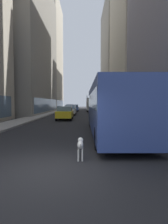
# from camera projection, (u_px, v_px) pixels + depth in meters

# --- Properties ---
(ground_plane) EXTENTS (120.00, 120.00, 0.00)m
(ground_plane) POSITION_uv_depth(u_px,v_px,m) (78.00, 112.00, 40.44)
(ground_plane) COLOR #232326
(sidewalk_left) EXTENTS (2.40, 110.00, 0.15)m
(sidewalk_left) POSITION_uv_depth(u_px,v_px,m) (52.00, 112.00, 40.41)
(sidewalk_left) COLOR #9E9991
(sidewalk_left) RESTS_ON ground
(sidewalk_right) EXTENTS (2.40, 110.00, 0.15)m
(sidewalk_right) POSITION_uv_depth(u_px,v_px,m) (104.00, 112.00, 40.46)
(sidewalk_right) COLOR #ADA89E
(sidewalk_right) RESTS_ON ground
(building_left_mid) EXTENTS (11.72, 23.48, 26.35)m
(building_left_mid) POSITION_uv_depth(u_px,v_px,m) (17.00, 46.00, 36.18)
(building_left_mid) COLOR gray
(building_left_mid) RESTS_ON ground
(building_left_far) EXTENTS (10.88, 17.68, 33.45)m
(building_left_far) POSITION_uv_depth(u_px,v_px,m) (42.00, 56.00, 58.09)
(building_left_far) COLOR #B2A893
(building_left_far) RESTS_ON ground
(building_right_mid) EXTENTS (9.53, 17.11, 36.23)m
(building_right_mid) POSITION_uv_depth(u_px,v_px,m) (140.00, 19.00, 35.42)
(building_right_mid) COLOR #B2A893
(building_right_mid) RESTS_ON ground
(building_right_far) EXTENTS (9.43, 22.24, 32.33)m
(building_right_far) POSITION_uv_depth(u_px,v_px,m) (118.00, 57.00, 57.40)
(building_right_far) COLOR gray
(building_right_far) RESTS_ON ground
(transit_bus) EXTENTS (2.78, 11.53, 3.05)m
(transit_bus) POSITION_uv_depth(u_px,v_px,m) (110.00, 107.00, 12.01)
(transit_bus) COLOR #33478C
(transit_bus) RESTS_ON ground
(car_blue_hatchback) EXTENTS (1.90, 4.79, 1.62)m
(car_blue_hatchback) POSITION_uv_depth(u_px,v_px,m) (74.00, 108.00, 43.98)
(car_blue_hatchback) COLOR #4C6BB7
(car_blue_hatchback) RESTS_ON ground
(car_yellow_taxi) EXTENTS (1.77, 4.07, 1.62)m
(car_yellow_taxi) POSITION_uv_depth(u_px,v_px,m) (64.00, 113.00, 22.01)
(car_yellow_taxi) COLOR yellow
(car_yellow_taxi) RESTS_ON ground
(car_white_van) EXTENTS (1.76, 4.74, 1.62)m
(car_white_van) POSITION_uv_depth(u_px,v_px,m) (70.00, 110.00, 30.73)
(car_white_van) COLOR silver
(car_white_van) RESTS_ON ground
(car_silver_sedan) EXTENTS (1.92, 4.15, 1.62)m
(car_silver_sedan) POSITION_uv_depth(u_px,v_px,m) (69.00, 107.00, 50.31)
(car_silver_sedan) COLOR #B7BABF
(car_silver_sedan) RESTS_ON ground
(box_truck) EXTENTS (2.30, 7.50, 3.05)m
(box_truck) POSITION_uv_depth(u_px,v_px,m) (91.00, 104.00, 42.21)
(box_truck) COLOR #A51919
(box_truck) RESTS_ON ground
(dalmatian_dog) EXTENTS (0.22, 0.96, 0.72)m
(dalmatian_dog) POSITION_uv_depth(u_px,v_px,m) (80.00, 145.00, 6.65)
(dalmatian_dog) COLOR white
(dalmatian_dog) RESTS_ON ground
(pedestrian_with_handbag) EXTENTS (0.45, 0.34, 1.69)m
(pedestrian_with_handbag) POSITION_uv_depth(u_px,v_px,m) (145.00, 116.00, 14.40)
(pedestrian_with_handbag) COLOR #1E1E2D
(pedestrian_with_handbag) RESTS_ON sidewalk_right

